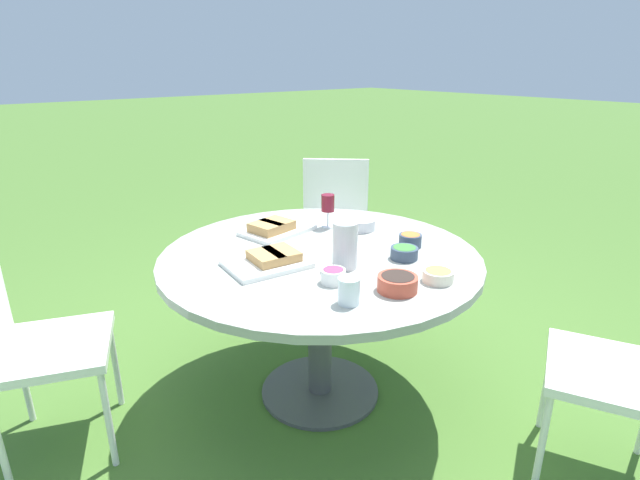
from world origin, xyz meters
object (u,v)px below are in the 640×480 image
object	(u,v)px
water_pitcher	(345,245)
wine_glass	(328,204)
chair_far_back	(26,334)
chair_near_right	(334,216)
dining_table	(320,274)

from	to	relation	value
water_pitcher	wine_glass	world-z (taller)	water_pitcher
water_pitcher	chair_far_back	bearing A→B (deg)	60.19
chair_far_back	chair_near_right	bearing A→B (deg)	-77.68
chair_far_back	water_pitcher	world-z (taller)	water_pitcher
chair_near_right	water_pitcher	distance (m)	1.36
chair_near_right	wine_glass	xyz separation A→B (m)	(-0.59, 0.56, 0.31)
dining_table	chair_near_right	distance (m)	1.18
dining_table	chair_far_back	bearing A→B (deg)	68.53
chair_near_right	water_pitcher	xyz separation A→B (m)	(-1.03, 0.83, 0.29)
water_pitcher	wine_glass	xyz separation A→B (m)	(0.44, -0.27, 0.02)
water_pitcher	wine_glass	size ratio (longest dim) A/B	1.13
chair_far_back	water_pitcher	bearing A→B (deg)	-119.81
chair_far_back	wine_glass	world-z (taller)	chair_far_back
dining_table	wine_glass	size ratio (longest dim) A/B	8.23
wine_glass	water_pitcher	bearing A→B (deg)	147.77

